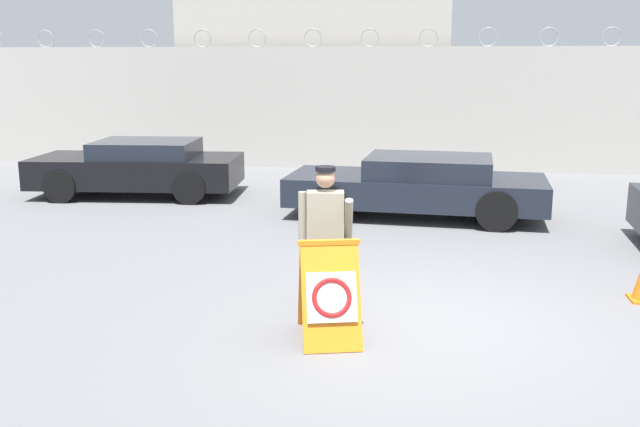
# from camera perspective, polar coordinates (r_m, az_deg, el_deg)

# --- Properties ---
(ground_plane) EXTENTS (90.00, 90.00, 0.00)m
(ground_plane) POSITION_cam_1_polar(r_m,az_deg,el_deg) (7.96, 8.35, -8.72)
(ground_plane) COLOR slate
(perimeter_wall) EXTENTS (36.00, 0.30, 3.59)m
(perimeter_wall) POSITION_cam_1_polar(r_m,az_deg,el_deg) (18.63, 8.49, 8.29)
(perimeter_wall) COLOR #ADA8A0
(perimeter_wall) RESTS_ON ground_plane
(building_block) EXTENTS (7.45, 5.55, 7.12)m
(building_block) POSITION_cam_1_polar(r_m,az_deg,el_deg) (22.24, 0.26, 14.17)
(building_block) COLOR #B2ADA3
(building_block) RESTS_ON ground_plane
(barricade_sign) EXTENTS (0.78, 0.98, 1.05)m
(barricade_sign) POSITION_cam_1_polar(r_m,az_deg,el_deg) (7.30, 0.76, -6.22)
(barricade_sign) COLOR orange
(barricade_sign) RESTS_ON ground_plane
(security_guard) EXTENTS (0.63, 0.37, 1.68)m
(security_guard) POSITION_cam_1_polar(r_m,az_deg,el_deg) (7.96, 0.43, -1.59)
(security_guard) COLOR #232838
(security_guard) RESTS_ON ground_plane
(parked_car_front_coupe) EXTENTS (4.36, 2.19, 1.16)m
(parked_car_front_coupe) POSITION_cam_1_polar(r_m,az_deg,el_deg) (15.47, -14.27, 3.62)
(parked_car_front_coupe) COLOR black
(parked_car_front_coupe) RESTS_ON ground_plane
(parked_car_rear_sedan) EXTENTS (4.73, 2.18, 1.11)m
(parked_car_rear_sedan) POSITION_cam_1_polar(r_m,az_deg,el_deg) (13.08, 7.88, 2.26)
(parked_car_rear_sedan) COLOR black
(parked_car_rear_sedan) RESTS_ON ground_plane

